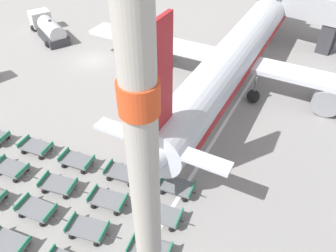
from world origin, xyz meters
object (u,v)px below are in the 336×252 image
object	(u,v)px
baggage_dolly_row_far_col_c	(77,161)
baggage_dolly_row_mid_b_col_c	(58,185)
airplane	(239,51)
baggage_dolly_row_mid_a_col_d	(88,229)
baggage_dolly_row_far_col_d	(123,173)
fuel_tanker_secondary	(49,29)
baggage_dolly_row_mid_b_col_b	(11,169)
apron_light_mast	(149,243)
baggage_dolly_row_far_col_b	(36,147)
baggage_dolly_row_mid_a_col_c	(37,210)
baggage_dolly_row_near_col_c	(8,243)
baggage_dolly_row_mid_a_col_e	(150,250)
baggage_dolly_row_mid_b_col_e	(162,215)
baggage_dolly_row_far_col_e	(176,187)
baggage_dolly_row_mid_b_col_d	(108,200)

from	to	relation	value
baggage_dolly_row_far_col_c	baggage_dolly_row_mid_b_col_c	bearing A→B (deg)	-75.11
airplane	baggage_dolly_row_mid_a_col_d	xyz separation A→B (m)	(0.09, -22.49, -2.99)
baggage_dolly_row_mid_b_col_c	baggage_dolly_row_far_col_d	distance (m)	4.66
fuel_tanker_secondary	baggage_dolly_row_far_col_d	size ratio (longest dim) A/B	2.73
baggage_dolly_row_mid_b_col_b	baggage_dolly_row_far_col_d	bearing A→B (deg)	30.69
apron_light_mast	airplane	bearing A→B (deg)	107.20
baggage_dolly_row_mid_a_col_d	baggage_dolly_row_far_col_b	size ratio (longest dim) A/B	1.00
baggage_dolly_row_mid_b_col_b	baggage_dolly_row_mid_b_col_c	distance (m)	4.30
airplane	baggage_dolly_row_far_col_b	distance (m)	21.44
baggage_dolly_row_mid_a_col_c	baggage_dolly_row_far_col_d	world-z (taller)	same
fuel_tanker_secondary	baggage_dolly_row_far_col_c	xyz separation A→B (m)	(20.34, -14.92, -0.71)
airplane	baggage_dolly_row_far_col_b	world-z (taller)	airplane
baggage_dolly_row_mid_a_col_d	apron_light_mast	distance (m)	13.92
baggage_dolly_row_near_col_c	baggage_dolly_row_mid_a_col_e	size ratio (longest dim) A/B	1.00
baggage_dolly_row_mid_a_col_d	baggage_dolly_row_far_col_b	distance (m)	9.48
baggage_dolly_row_mid_b_col_b	baggage_dolly_row_mid_b_col_c	bearing A→B (deg)	12.03
baggage_dolly_row_mid_a_col_e	baggage_dolly_row_far_col_d	xyz separation A→B (m)	(-5.37, 3.87, 0.00)
baggage_dolly_row_near_col_c	baggage_dolly_row_mid_b_col_e	size ratio (longest dim) A/B	1.00
baggage_dolly_row_far_col_b	baggage_dolly_row_mid_a_col_c	bearing A→B (deg)	-38.57
baggage_dolly_row_mid_a_col_e	baggage_dolly_row_mid_b_col_b	bearing A→B (deg)	-177.81
baggage_dolly_row_mid_a_col_e	baggage_dolly_row_mid_a_col_d	bearing A→B (deg)	-165.65
baggage_dolly_row_mid_b_col_b	baggage_dolly_row_mid_a_col_c	bearing A→B (deg)	-16.64
airplane	baggage_dolly_row_far_col_d	world-z (taller)	airplane
baggage_dolly_row_mid_b_col_c	baggage_dolly_row_mid_a_col_e	bearing A→B (deg)	-2.76
baggage_dolly_row_far_col_b	baggage_dolly_row_far_col_d	xyz separation A→B (m)	(7.70, 1.74, 0.00)
baggage_dolly_row_far_col_b	baggage_dolly_row_far_col_e	xyz separation A→B (m)	(11.76, 2.86, 0.00)
airplane	baggage_dolly_row_mid_b_col_b	world-z (taller)	airplane
baggage_dolly_row_mid_b_col_b	baggage_dolly_row_far_col_c	size ratio (longest dim) A/B	1.00
baggage_dolly_row_near_col_c	baggage_dolly_row_mid_b_col_b	bearing A→B (deg)	142.50
baggage_dolly_row_near_col_c	baggage_dolly_row_far_col_c	xyz separation A→B (m)	(-1.67, 7.37, 0.00)
baggage_dolly_row_mid_a_col_e	baggage_dolly_row_mid_b_col_b	world-z (taller)	same
baggage_dolly_row_mid_b_col_e	baggage_dolly_row_mid_a_col_d	bearing A→B (deg)	-133.45
baggage_dolly_row_mid_a_col_e	baggage_dolly_row_mid_b_col_e	world-z (taller)	same
baggage_dolly_row_far_col_d	baggage_dolly_row_far_col_e	size ratio (longest dim) A/B	1.00
baggage_dolly_row_far_col_d	apron_light_mast	xyz separation A→B (m)	(9.22, -8.55, 10.80)
baggage_dolly_row_mid_a_col_c	baggage_dolly_row_mid_b_col_d	xyz separation A→B (m)	(3.45, 3.28, 0.00)
baggage_dolly_row_mid_b_col_e	baggage_dolly_row_far_col_e	world-z (taller)	same
baggage_dolly_row_mid_a_col_d	baggage_dolly_row_far_col_c	bearing A→B (deg)	141.82
baggage_dolly_row_mid_a_col_d	baggage_dolly_row_far_col_c	xyz separation A→B (m)	(-5.02, 3.94, 0.00)
baggage_dolly_row_mid_a_col_e	baggage_dolly_row_mid_b_col_e	xyz separation A→B (m)	(-0.79, 2.47, 0.00)
fuel_tanker_secondary	baggage_dolly_row_far_col_d	bearing A→B (deg)	-30.02
baggage_dolly_row_mid_a_col_e	baggage_dolly_row_far_col_d	size ratio (longest dim) A/B	1.00
baggage_dolly_row_mid_a_col_e	baggage_dolly_row_mid_b_col_b	distance (m)	12.71
baggage_dolly_row_far_col_c	apron_light_mast	size ratio (longest dim) A/B	0.16
baggage_dolly_row_mid_b_col_b	baggage_dolly_row_far_col_d	distance (m)	8.53
baggage_dolly_row_mid_b_col_c	baggage_dolly_row_mid_b_col_d	bearing A→B (deg)	14.14
baggage_dolly_row_mid_a_col_c	baggage_dolly_row_mid_b_col_b	bearing A→B (deg)	163.36
baggage_dolly_row_mid_a_col_c	apron_light_mast	distance (m)	16.31
baggage_dolly_row_mid_b_col_e	apron_light_mast	size ratio (longest dim) A/B	0.16
baggage_dolly_row_mid_a_col_d	apron_light_mast	size ratio (longest dim) A/B	0.16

